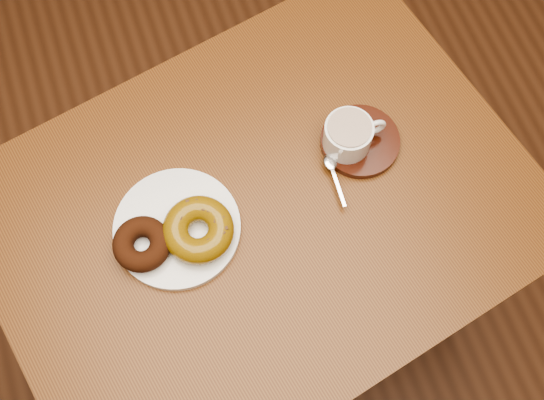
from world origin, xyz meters
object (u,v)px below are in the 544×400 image
object	(u,v)px
cafe_table	(261,234)
donut_plate	(177,228)
saucer	(360,141)
coffee_cup	(349,135)

from	to	relation	value
cafe_table	donut_plate	world-z (taller)	donut_plate
donut_plate	saucer	world-z (taller)	saucer
donut_plate	saucer	distance (m)	0.33
coffee_cup	cafe_table	bearing A→B (deg)	-159.17
donut_plate	coffee_cup	size ratio (longest dim) A/B	1.93
coffee_cup	donut_plate	bearing A→B (deg)	-168.88
cafe_table	coffee_cup	distance (m)	0.25
saucer	coffee_cup	xyz separation A→B (m)	(-0.02, 0.00, 0.04)
saucer	donut_plate	bearing A→B (deg)	-172.16
donut_plate	coffee_cup	world-z (taller)	coffee_cup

